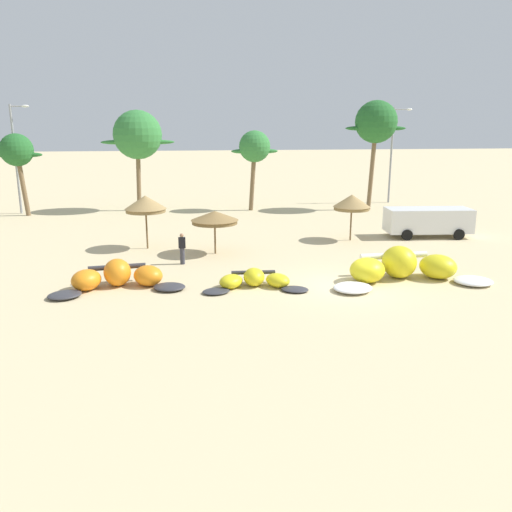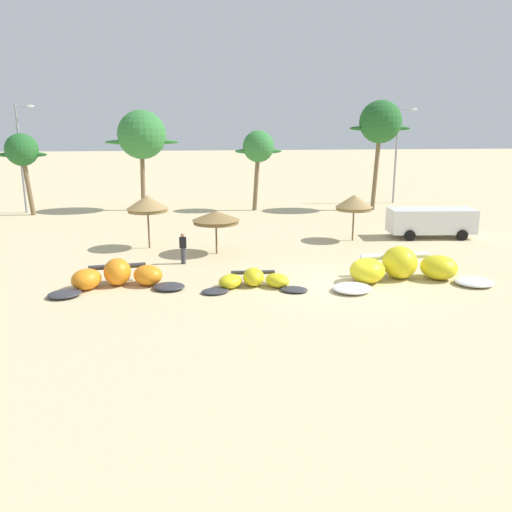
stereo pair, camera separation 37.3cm
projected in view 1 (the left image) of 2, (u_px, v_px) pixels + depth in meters
name	position (u px, v px, depth m)	size (l,w,h in m)	color
ground_plane	(343.00, 285.00, 23.47)	(260.00, 260.00, 0.00)	beige
kite_far_left	(118.00, 277.00, 23.07)	(6.02, 3.07, 1.22)	#333338
kite_left	(254.00, 280.00, 23.16)	(4.85, 2.36, 0.80)	#333338
kite_left_of_center	(403.00, 268.00, 24.18)	(7.89, 3.67, 1.51)	white
beach_umbrella_near_van	(145.00, 204.00, 29.89)	(2.38, 2.38, 3.10)	brown
beach_umbrella_middle	(215.00, 217.00, 28.79)	(2.64, 2.64, 2.42)	brown
beach_umbrella_near_palms	(352.00, 202.00, 32.15)	(2.29, 2.29, 2.86)	brown
parked_van	(426.00, 220.00, 33.46)	(5.49, 2.63, 1.84)	white
person_near_kites	(182.00, 249.00, 26.90)	(0.36, 0.24, 1.62)	#383842
palm_leftmost	(17.00, 151.00, 40.38)	(3.77, 2.51, 6.39)	brown
palm_left	(138.00, 135.00, 42.69)	(5.95, 3.96, 8.21)	brown
palm_left_of_gap	(255.00, 148.00, 43.04)	(3.89, 2.59, 6.59)	brown
palm_center_left	(376.00, 123.00, 42.91)	(5.20, 3.46, 8.99)	brown
lamppost_west	(17.00, 154.00, 41.52)	(1.51, 0.24, 8.58)	gray
lamppost_west_center	(393.00, 150.00, 47.59)	(1.81, 0.24, 8.51)	gray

